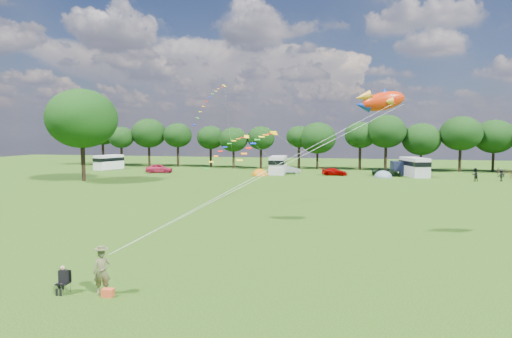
% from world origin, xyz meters
% --- Properties ---
extents(ground_plane, '(180.00, 180.00, 0.00)m').
position_xyz_m(ground_plane, '(0.00, 0.00, 0.00)').
color(ground_plane, black).
rests_on(ground_plane, ground).
extents(tree_line, '(102.98, 10.98, 10.27)m').
position_xyz_m(tree_line, '(5.30, 54.99, 6.35)').
color(tree_line, black).
rests_on(tree_line, ground).
extents(big_tree, '(10.00, 10.00, 13.28)m').
position_xyz_m(big_tree, '(-30.00, 28.00, 9.02)').
color(big_tree, black).
rests_on(big_tree, ground).
extents(car_a, '(4.98, 2.82, 1.56)m').
position_xyz_m(car_a, '(-24.68, 41.89, 0.78)').
color(car_a, '#BE2145').
rests_on(car_a, ground).
extents(car_b, '(3.81, 2.66, 1.26)m').
position_xyz_m(car_b, '(-2.41, 45.93, 0.63)').
color(car_b, '#979AA0').
rests_on(car_b, ground).
extents(car_c, '(4.00, 1.71, 1.20)m').
position_xyz_m(car_c, '(5.33, 43.90, 0.60)').
color(car_c, '#980100').
rests_on(car_c, ground).
extents(car_d, '(4.95, 2.64, 1.30)m').
position_xyz_m(car_d, '(13.65, 44.75, 0.65)').
color(car_d, black).
rests_on(car_d, ground).
extents(campervan_a, '(3.91, 6.01, 2.72)m').
position_xyz_m(campervan_a, '(-37.11, 46.35, 1.46)').
color(campervan_a, white).
rests_on(campervan_a, ground).
extents(campervan_c, '(2.92, 6.22, 2.98)m').
position_xyz_m(campervan_c, '(-4.16, 44.73, 1.60)').
color(campervan_c, silver).
rests_on(campervan_c, ground).
extents(campervan_d, '(4.22, 6.65, 3.02)m').
position_xyz_m(campervan_d, '(17.94, 45.08, 1.62)').
color(campervan_d, silver).
rests_on(campervan_d, ground).
extents(tent_orange, '(2.78, 3.04, 2.17)m').
position_xyz_m(tent_orange, '(-6.58, 41.07, 0.02)').
color(tent_orange, '#BF6607').
rests_on(tent_orange, ground).
extents(tent_greyblue, '(2.90, 3.18, 2.16)m').
position_xyz_m(tent_greyblue, '(12.92, 42.26, 0.02)').
color(tent_greyblue, slate).
rests_on(tent_greyblue, ground).
extents(awning_navy, '(3.97, 3.39, 2.26)m').
position_xyz_m(awning_navy, '(16.46, 47.17, 1.13)').
color(awning_navy, black).
rests_on(awning_navy, ground).
extents(kite_flyer, '(0.86, 0.71, 2.00)m').
position_xyz_m(kite_flyer, '(-2.86, -10.62, 1.00)').
color(kite_flyer, brown).
rests_on(kite_flyer, ground).
extents(camp_chair, '(0.51, 0.50, 1.24)m').
position_xyz_m(camp_chair, '(-4.60, -10.85, 0.74)').
color(camp_chair, '#99999E').
rests_on(camp_chair, ground).
extents(kite_bag, '(0.52, 0.37, 0.35)m').
position_xyz_m(kite_bag, '(-2.46, -10.84, 0.17)').
color(kite_bag, '#D44B26').
rests_on(kite_bag, ground).
extents(fish_kite, '(3.61, 1.79, 1.89)m').
position_xyz_m(fish_kite, '(9.56, 3.11, 9.18)').
color(fish_kite, red).
rests_on(fish_kite, ground).
extents(streamer_kite_a, '(3.20, 5.55, 5.74)m').
position_xyz_m(streamer_kite_a, '(-10.71, 28.95, 11.70)').
color(streamer_kite_a, '#DEBA03').
rests_on(streamer_kite_a, ground).
extents(streamer_kite_b, '(4.29, 4.57, 3.80)m').
position_xyz_m(streamer_kite_b, '(-5.85, 20.89, 5.47)').
color(streamer_kite_b, yellow).
rests_on(streamer_kite_b, ground).
extents(streamer_kite_c, '(3.26, 5.02, 2.83)m').
position_xyz_m(streamer_kite_c, '(-0.92, 14.29, 6.26)').
color(streamer_kite_c, '#DDAA00').
rests_on(streamer_kite_c, ground).
extents(walker_a, '(1.11, 0.95, 1.94)m').
position_xyz_m(walker_a, '(25.47, 39.68, 0.97)').
color(walker_a, black).
rests_on(walker_a, ground).
extents(walker_b, '(1.24, 1.00, 1.74)m').
position_xyz_m(walker_b, '(29.19, 40.54, 0.87)').
color(walker_b, black).
rests_on(walker_b, ground).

